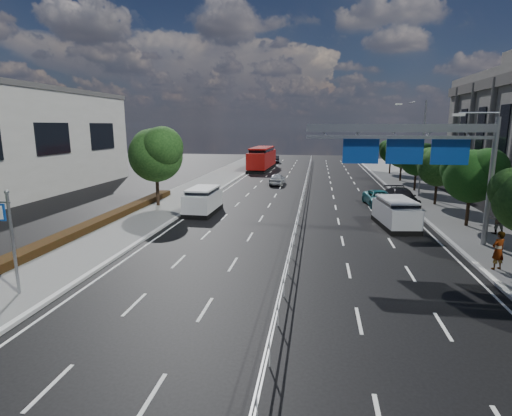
# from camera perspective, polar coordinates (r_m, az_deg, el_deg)

# --- Properties ---
(ground) EXTENTS (160.00, 160.00, 0.00)m
(ground) POSITION_cam_1_polar(r_m,az_deg,el_deg) (15.02, 3.41, -14.98)
(ground) COLOR black
(ground) RESTS_ON ground
(kerb_near) EXTENTS (0.25, 140.00, 0.15)m
(kerb_near) POSITION_cam_1_polar(r_m,az_deg,el_deg) (18.08, -26.93, -11.27)
(kerb_near) COLOR silver
(kerb_near) RESTS_ON ground
(median_fence) EXTENTS (0.05, 85.00, 1.02)m
(median_fence) POSITION_cam_1_polar(r_m,az_deg,el_deg) (36.42, 6.77, 1.81)
(median_fence) COLOR silver
(median_fence) RESTS_ON ground
(hedge_near) EXTENTS (1.00, 36.00, 0.44)m
(hedge_near) POSITION_cam_1_polar(r_m,az_deg,el_deg) (24.25, -28.48, -5.00)
(hedge_near) COLOR black
(hedge_near) RESTS_ON sidewalk_near
(toilet_sign) EXTENTS (1.62, 0.18, 4.34)m
(toilet_sign) POSITION_cam_1_polar(r_m,az_deg,el_deg) (18.45, -32.70, -2.05)
(toilet_sign) COLOR gray
(toilet_sign) RESTS_ON ground
(overhead_gantry) EXTENTS (10.24, 0.38, 7.45)m
(overhead_gantry) POSITION_cam_1_polar(r_m,az_deg,el_deg) (24.10, 22.31, 8.15)
(overhead_gantry) COLOR gray
(overhead_gantry) RESTS_ON ground
(streetlight_far) EXTENTS (2.78, 2.40, 9.00)m
(streetlight_far) POSITION_cam_1_polar(r_m,az_deg,el_deg) (40.48, 22.32, 8.69)
(streetlight_far) COLOR gray
(streetlight_far) RESTS_ON ground
(near_tree_back) EXTENTS (4.84, 4.51, 6.69)m
(near_tree_back) POSITION_cam_1_polar(r_m,az_deg,el_deg) (34.04, -14.07, 7.79)
(near_tree_back) COLOR black
(near_tree_back) RESTS_ON ground
(far_tree_d) EXTENTS (3.85, 3.59, 5.34)m
(far_tree_d) POSITION_cam_1_polar(r_m,az_deg,el_deg) (29.76, 28.56, 4.41)
(far_tree_d) COLOR black
(far_tree_d) RESTS_ON ground
(far_tree_e) EXTENTS (3.63, 3.38, 5.13)m
(far_tree_e) POSITION_cam_1_polar(r_m,az_deg,el_deg) (36.89, 24.68, 5.71)
(far_tree_e) COLOR black
(far_tree_e) RESTS_ON ground
(far_tree_f) EXTENTS (3.52, 3.28, 5.02)m
(far_tree_f) POSITION_cam_1_polar(r_m,az_deg,el_deg) (44.13, 22.06, 6.65)
(far_tree_f) COLOR black
(far_tree_f) RESTS_ON ground
(far_tree_g) EXTENTS (3.96, 3.69, 5.45)m
(far_tree_g) POSITION_cam_1_polar(r_m,az_deg,el_deg) (51.43, 20.22, 7.68)
(far_tree_g) COLOR black
(far_tree_g) RESTS_ON ground
(far_tree_h) EXTENTS (3.41, 3.18, 4.91)m
(far_tree_h) POSITION_cam_1_polar(r_m,az_deg,el_deg) (58.81, 18.77, 7.87)
(far_tree_h) COLOR black
(far_tree_h) RESTS_ON ground
(white_minivan) EXTENTS (2.08, 4.68, 2.02)m
(white_minivan) POSITION_cam_1_polar(r_m,az_deg,el_deg) (31.36, -7.57, 1.06)
(white_minivan) COLOR black
(white_minivan) RESTS_ON ground
(red_bus) EXTENTS (3.15, 11.69, 3.47)m
(red_bus) POSITION_cam_1_polar(r_m,az_deg,el_deg) (61.98, 0.86, 7.16)
(red_bus) COLOR black
(red_bus) RESTS_ON ground
(near_car_silver) EXTENTS (1.72, 4.00, 1.35)m
(near_car_silver) POSITION_cam_1_polar(r_m,az_deg,el_deg) (46.23, 3.06, 4.16)
(near_car_silver) COLOR #AEB1B6
(near_car_silver) RESTS_ON ground
(near_car_dark) EXTENTS (1.75, 4.14, 1.33)m
(near_car_dark) POSITION_cam_1_polar(r_m,az_deg,el_deg) (73.97, 2.78, 7.00)
(near_car_dark) COLOR black
(near_car_dark) RESTS_ON ground
(silver_minivan) EXTENTS (2.61, 4.93, 1.95)m
(silver_minivan) POSITION_cam_1_polar(r_m,az_deg,el_deg) (28.42, 19.34, -0.69)
(silver_minivan) COLOR black
(silver_minivan) RESTS_ON ground
(parked_car_teal) EXTENTS (2.61, 4.85, 1.29)m
(parked_car_teal) POSITION_cam_1_polar(r_m,az_deg,el_deg) (35.52, 17.23, 1.31)
(parked_car_teal) COLOR #165F67
(parked_car_teal) RESTS_ON ground
(parked_car_dark) EXTENTS (2.54, 5.32, 1.50)m
(parked_car_dark) POSITION_cam_1_polar(r_m,az_deg,el_deg) (36.00, 20.03, 1.42)
(parked_car_dark) COLOR black
(parked_car_dark) RESTS_ON ground
(pedestrian_a) EXTENTS (0.80, 0.68, 1.84)m
(pedestrian_a) POSITION_cam_1_polar(r_m,az_deg,el_deg) (21.72, 31.31, -5.20)
(pedestrian_a) COLOR gray
(pedestrian_a) RESTS_ON sidewalk_far
(pedestrian_b) EXTENTS (0.94, 0.77, 1.82)m
(pedestrian_b) POSITION_cam_1_polar(r_m,az_deg,el_deg) (28.78, 31.23, -1.42)
(pedestrian_b) COLOR gray
(pedestrian_b) RESTS_ON sidewalk_far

